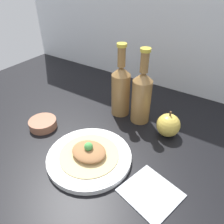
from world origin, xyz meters
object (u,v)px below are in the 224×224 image
Objects in this scene: cider_bottle_left at (121,89)px; dipping_bowl at (43,124)px; plate at (89,156)px; apple at (168,125)px; plated_food at (89,152)px; cider_bottle_right at (142,95)px.

cider_bottle_left is 2.83× the size of dipping_bowl.
dipping_bowl is (-20.11, -25.39, -10.04)cm from cider_bottle_left.
apple is (16.67, 26.14, 3.23)cm from plate.
apple is (22.44, -2.63, -7.27)cm from cider_bottle_left.
apple reaches higher than dipping_bowl.
cider_bottle_left reaches higher than plated_food.
plated_food reaches higher than dipping_bowl.
dipping_bowl is (-42.56, -22.76, -2.77)cm from apple.
plate is 31.17cm from apple.
plated_food is 26.15cm from dipping_bowl.
cider_bottle_right reaches higher than apple.
dipping_bowl is at bearing -128.38° from cider_bottle_left.
cider_bottle_right is at bearing 82.69° from plated_food.
plate is 30.85cm from cider_bottle_right.
plated_food reaches higher than plate.
apple reaches higher than plated_food.
plated_food is 1.85× the size of dipping_bowl.
cider_bottle_left is 23.74cm from apple.
plated_food is 31.03cm from apple.
plate is at bearing -7.44° from dipping_bowl.
cider_bottle_right reaches higher than plate.
dipping_bowl reaches higher than plate.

